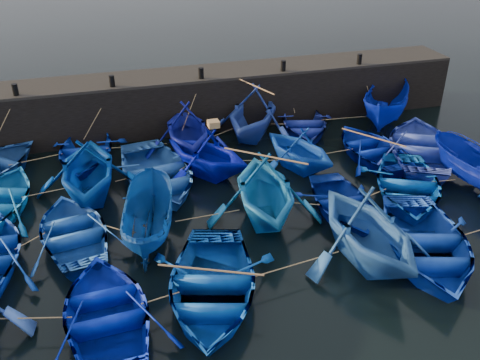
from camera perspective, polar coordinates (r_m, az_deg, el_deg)
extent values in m
plane|color=black|center=(17.90, 2.87, -6.77)|extent=(120.00, 120.00, 0.00)
cube|color=black|center=(26.32, -4.48, 8.52)|extent=(26.00, 2.50, 2.50)
cube|color=black|center=(25.89, -4.59, 11.23)|extent=(26.00, 2.50, 0.12)
cylinder|color=black|center=(24.67, -22.86, 8.87)|extent=(0.24, 0.24, 0.50)
cylinder|color=black|center=(24.49, -13.50, 10.23)|extent=(0.24, 0.24, 0.50)
cylinder|color=black|center=(24.95, -4.18, 11.31)|extent=(0.24, 0.24, 0.50)
cylinder|color=black|center=(26.03, 4.64, 12.05)|extent=(0.24, 0.24, 0.50)
cylinder|color=black|center=(27.66, 12.62, 12.48)|extent=(0.24, 0.24, 0.50)
imported|color=#0726A4|center=(23.60, -16.23, 2.85)|extent=(4.02, 5.15, 0.98)
imported|color=#101996|center=(23.40, -5.72, 5.50)|extent=(4.07, 4.63, 2.31)
imported|color=#2541A0|center=(24.79, 1.38, 7.27)|extent=(6.05, 6.24, 2.51)
imported|color=navy|center=(25.70, 6.84, 5.97)|extent=(4.23, 5.11, 0.92)
imported|color=#031695|center=(27.17, 15.36, 7.70)|extent=(4.79, 5.37, 2.04)
imported|color=navy|center=(20.52, -15.89, 1.24)|extent=(4.55, 5.15, 2.53)
imported|color=#2357B4|center=(21.09, -8.87, 0.74)|extent=(4.70, 6.06, 1.16)
imported|color=#0009A5|center=(21.42, -3.55, 2.98)|extent=(5.24, 5.33, 2.13)
imported|color=#0B40B9|center=(22.04, 6.36, 3.43)|extent=(4.42, 4.71, 1.98)
imported|color=#001583|center=(23.76, 13.87, 3.33)|extent=(3.61, 4.82, 0.95)
imported|color=#3045C0|center=(24.31, 18.79, 3.52)|extent=(6.36, 7.05, 1.20)
imported|color=#174BB0|center=(18.48, -17.31, -5.19)|extent=(3.91, 4.99, 0.94)
imported|color=navy|center=(17.86, -9.83, -4.07)|extent=(2.55, 4.57, 1.67)
imported|color=#1469B6|center=(18.44, 2.62, -0.97)|extent=(4.75, 5.30, 2.49)
imported|color=navy|center=(19.48, 10.89, -2.51)|extent=(3.25, 4.36, 0.87)
imported|color=#033F96|center=(21.01, 17.42, -0.63)|extent=(5.45, 6.12, 1.05)
imported|color=#000E81|center=(22.44, 23.99, 1.01)|extent=(2.62, 4.65, 1.70)
imported|color=#0015A2|center=(15.06, -13.97, -13.50)|extent=(3.67, 4.97, 1.00)
imported|color=#063F9F|center=(15.36, -3.12, -11.25)|extent=(5.13, 6.15, 1.10)
imported|color=#2359A2|center=(16.84, 13.46, -4.98)|extent=(4.58, 5.18, 2.53)
imported|color=#0F3ABC|center=(17.90, 19.22, -6.39)|extent=(5.36, 6.40, 1.14)
cube|color=#9B7443|center=(20.98, -2.85, 6.00)|extent=(0.43, 0.43, 0.25)
cylinder|color=tan|center=(23.49, -20.93, 2.07)|extent=(2.10, 0.52, 0.04)
cylinder|color=tan|center=(23.51, -10.95, 3.59)|extent=(2.58, 0.27, 0.04)
cylinder|color=tan|center=(24.31, -2.05, 5.00)|extent=(1.48, 0.82, 0.04)
cylinder|color=tan|center=(25.33, 4.14, 5.98)|extent=(0.70, 0.26, 0.04)
cylinder|color=tan|center=(26.43, 11.17, 6.50)|extent=(2.40, 0.23, 0.04)
cylinder|color=tan|center=(20.86, -20.18, -1.27)|extent=(1.55, 0.28, 0.04)
cylinder|color=tan|center=(20.94, -12.23, 0.09)|extent=(0.73, 0.22, 0.04)
cylinder|color=tan|center=(21.35, -6.15, 1.23)|extent=(0.32, 0.31, 0.04)
cylinder|color=tan|center=(21.86, 1.46, 2.10)|extent=(1.98, 0.55, 0.04)
cylinder|color=tan|center=(22.93, 10.22, 2.98)|extent=(1.61, 0.13, 0.04)
cylinder|color=tan|center=(24.01, 16.36, 3.45)|extent=(0.28, 0.61, 0.04)
cylinder|color=tan|center=(18.30, -21.48, -6.08)|extent=(0.89, 0.69, 0.04)
cylinder|color=tan|center=(18.19, -13.59, -4.92)|extent=(0.61, 0.54, 0.04)
cylinder|color=tan|center=(18.30, -3.46, -3.82)|extent=(2.27, 0.13, 0.04)
cylinder|color=tan|center=(19.06, 6.82, -2.51)|extent=(1.04, 0.49, 0.04)
cylinder|color=tan|center=(20.17, 14.30, -1.37)|extent=(1.03, 0.37, 0.04)
cylinder|color=tan|center=(21.75, 20.75, -0.10)|extent=(1.12, 0.15, 0.04)
cylinder|color=tan|center=(15.42, -21.57, -13.54)|extent=(2.17, 0.59, 0.04)
cylinder|color=tan|center=(15.13, -8.48, -12.34)|extent=(1.08, 0.22, 0.04)
cylinder|color=tan|center=(16.13, 5.56, -9.06)|extent=(3.26, 0.51, 0.04)
cylinder|color=tan|center=(17.55, 16.26, -6.70)|extent=(0.15, 0.40, 0.04)
cylinder|color=tan|center=(24.61, -24.04, 5.33)|extent=(1.48, 1.12, 2.09)
cylinder|color=tan|center=(24.53, -14.89, 6.87)|extent=(1.59, 0.63, 2.09)
cylinder|color=tan|center=(24.80, -5.15, 8.00)|extent=(1.22, 0.87, 2.09)
cylinder|color=tan|center=(26.03, 2.61, 9.13)|extent=(1.94, 0.07, 2.09)
cylinder|color=tan|center=(26.33, 5.29, 9.27)|extent=(0.62, 0.31, 2.08)
cylinder|color=tan|center=(27.95, 13.36, 9.79)|extent=(0.82, 0.51, 2.08)
cylinder|color=#99724C|center=(24.34, 1.41, 10.07)|extent=(1.08, 2.84, 0.06)
cylinder|color=#99724C|center=(23.55, 14.01, 4.44)|extent=(1.77, 2.49, 0.06)
cylinder|color=#99724C|center=(17.83, 2.71, 2.58)|extent=(2.34, 1.97, 0.06)
cylinder|color=#99724C|center=(14.99, -3.18, -9.56)|extent=(2.74, 1.32, 0.06)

